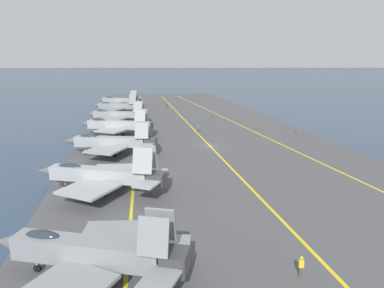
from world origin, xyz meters
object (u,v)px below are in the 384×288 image
crew_green_vest (198,128)px  crew_brown_vest (212,115)px  parked_jet_third (102,175)px  crew_red_vest (167,105)px  parked_jet_seventh (118,106)px  parked_jet_eighth (120,100)px  parked_jet_second (90,252)px  parked_jet_fourth (112,142)px  parked_jet_fifth (117,125)px  parked_jet_sixth (118,115)px  crew_purple_vest (297,130)px  crew_yellow_vest (301,266)px

crew_green_vest → crew_brown_vest: size_ratio=1.02×
parked_jet_third → crew_red_vest: size_ratio=9.97×
parked_jet_seventh → parked_jet_eighth: 15.83m
parked_jet_eighth → crew_red_vest: size_ratio=9.69×
parked_jet_second → parked_jet_seventh: size_ratio=0.98×
parked_jet_fourth → parked_jet_second: bearing=-180.0°
parked_jet_second → parked_jet_fifth: bearing=-0.5°
parked_jet_sixth → parked_jet_eighth: 35.04m
parked_jet_fourth → parked_jet_sixth: 33.56m
parked_jet_third → crew_brown_vest: parked_jet_third is taller
parked_jet_fifth → parked_jet_second: bearing=179.5°
parked_jet_eighth → crew_purple_vest: size_ratio=9.97×
crew_green_vest → crew_red_vest: bearing=3.2°
parked_jet_second → parked_jet_seventh: bearing=0.3°
parked_jet_eighth → parked_jet_seventh: bearing=178.4°
parked_jet_sixth → crew_green_vest: parked_jet_sixth is taller
parked_jet_fifth → parked_jet_eighth: bearing=0.5°
crew_brown_vest → parked_jet_third: bearing=153.3°
parked_jet_second → parked_jet_sixth: size_ratio=0.92×
crew_red_vest → crew_brown_vest: 27.78m
crew_purple_vest → parked_jet_fifth: bearing=83.4°
parked_jet_eighth → parked_jet_second: bearing=-180.0°
parked_jet_sixth → crew_red_vest: size_ratio=9.93×
crew_brown_vest → crew_yellow_vest: bearing=171.5°
parked_jet_seventh → crew_green_vest: size_ratio=9.38×
parked_jet_fifth → parked_jet_sixth: size_ratio=0.98×
parked_jet_fifth → parked_jet_eighth: size_ratio=1.00×
parked_jet_eighth → crew_green_vest: 54.74m
crew_green_vest → parked_jet_sixth: bearing=49.6°
parked_jet_seventh → crew_brown_vest: parked_jet_seventh is taller
parked_jet_seventh → crew_green_vest: 40.52m
parked_jet_second → parked_jet_sixth: (70.33, -0.15, 0.06)m
parked_jet_fourth → crew_green_vest: size_ratio=9.74×
parked_jet_seventh → crew_yellow_vest: parked_jet_seventh is taller
parked_jet_fourth → crew_brown_vest: size_ratio=9.95×
parked_jet_fourth → crew_purple_vest: 42.65m
parked_jet_second → crew_green_vest: 57.45m
crew_red_vest → parked_jet_second: bearing=170.5°
crew_brown_vest → parked_jet_fifth: bearing=128.6°
crew_purple_vest → crew_red_vest: bearing=25.4°
parked_jet_fifth → crew_brown_vest: size_ratio=9.96×
parked_jet_fourth → parked_jet_eighth: (68.59, 0.01, 0.09)m
parked_jet_fourth → crew_green_vest: (17.36, -19.21, -1.49)m
parked_jet_fifth → crew_purple_vest: (-4.72, -40.80, -1.79)m
parked_jet_third → crew_green_vest: parked_jet_third is taller
parked_jet_third → parked_jet_sixth: size_ratio=1.00×
parked_jet_sixth → parked_jet_seventh: size_ratio=1.06×
parked_jet_third → crew_yellow_vest: 26.86m
parked_jet_fourth → crew_yellow_vest: bearing=-157.9°
parked_jet_fourth → parked_jet_eighth: size_ratio=1.00×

